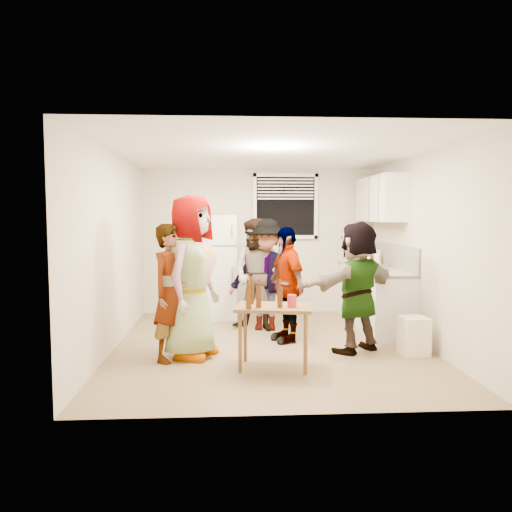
{
  "coord_description": "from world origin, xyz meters",
  "views": [
    {
      "loc": [
        -0.55,
        -6.36,
        1.71
      ],
      "look_at": [
        -0.17,
        0.33,
        1.15
      ],
      "focal_mm": 35.0,
      "sensor_mm": 36.0,
      "label": 1
    }
  ],
  "objects": [
    {
      "name": "blue_cup",
      "position": [
        1.56,
        0.56,
        0.9
      ],
      "size": [
        0.08,
        0.08,
        0.11
      ],
      "primitive_type": "cylinder",
      "color": "#1C16AC",
      "rests_on": "countertop"
    },
    {
      "name": "kettle",
      "position": [
        1.65,
        1.2,
        0.9
      ],
      "size": [
        0.28,
        0.24,
        0.21
      ],
      "primitive_type": null,
      "rotation": [
        0.0,
        0.0,
        0.11
      ],
      "color": "silver",
      "rests_on": "countertop"
    },
    {
      "name": "counter_lower",
      "position": [
        1.7,
        1.15,
        0.43
      ],
      "size": [
        0.6,
        2.2,
        0.86
      ],
      "primitive_type": "cube",
      "color": "white",
      "rests_on": "ground"
    },
    {
      "name": "countertop",
      "position": [
        1.7,
        1.15,
        0.88
      ],
      "size": [
        0.64,
        2.22,
        0.04
      ],
      "primitive_type": "cube",
      "color": "beige",
      "rests_on": "counter_lower"
    },
    {
      "name": "refrigerator",
      "position": [
        -0.75,
        1.88,
        0.85
      ],
      "size": [
        0.7,
        0.7,
        1.7
      ],
      "primitive_type": "cube",
      "color": "white",
      "rests_on": "ground"
    },
    {
      "name": "guest_black",
      "position": [
        0.24,
        0.24,
        0.0
      ],
      "size": [
        1.75,
        1.34,
        0.38
      ],
      "primitive_type": "imported",
      "rotation": [
        0.0,
        0.0,
        -1.26
      ],
      "color": "black",
      "rests_on": "ground"
    },
    {
      "name": "room",
      "position": [
        0.0,
        0.0,
        0.0
      ],
      "size": [
        4.0,
        4.5,
        2.5
      ],
      "primitive_type": null,
      "color": "beige",
      "rests_on": "ground"
    },
    {
      "name": "trash_bin",
      "position": [
        1.72,
        -0.49,
        0.25
      ],
      "size": [
        0.33,
        0.33,
        0.46
      ],
      "primitive_type": "cube",
      "rotation": [
        0.0,
        0.0,
        0.06
      ],
      "color": "white",
      "rests_on": "ground"
    },
    {
      "name": "wine_bottle",
      "position": [
        1.75,
        1.95,
        0.9
      ],
      "size": [
        0.07,
        0.07,
        0.27
      ],
      "primitive_type": "cylinder",
      "color": "black",
      "rests_on": "countertop"
    },
    {
      "name": "guest_grey",
      "position": [
        -0.98,
        -0.43,
        0.0
      ],
      "size": [
        2.15,
        1.62,
        0.62
      ],
      "primitive_type": "imported",
      "rotation": [
        0.0,
        0.0,
        1.17
      ],
      "color": "gray",
      "rests_on": "ground"
    },
    {
      "name": "guest_stripe",
      "position": [
        -1.21,
        -0.56,
        0.0
      ],
      "size": [
        1.67,
        1.36,
        0.38
      ],
      "primitive_type": "imported",
      "rotation": [
        0.0,
        0.0,
        1.0
      ],
      "color": "#141933",
      "rests_on": "ground"
    },
    {
      "name": "picture_frame",
      "position": [
        1.92,
        1.64,
        0.98
      ],
      "size": [
        0.02,
        0.2,
        0.17
      ],
      "primitive_type": "cube",
      "color": "gold",
      "rests_on": "countertop"
    },
    {
      "name": "red_cup",
      "position": [
        0.15,
        -0.99,
        0.7
      ],
      "size": [
        0.1,
        0.1,
        0.13
      ],
      "primitive_type": "cylinder",
      "color": "red",
      "rests_on": "serving_table"
    },
    {
      "name": "window",
      "position": [
        0.45,
        2.21,
        1.85
      ],
      "size": [
        1.12,
        0.1,
        1.06
      ],
      "primitive_type": null,
      "color": "white",
      "rests_on": "room"
    },
    {
      "name": "backsplash",
      "position": [
        1.99,
        1.15,
        1.08
      ],
      "size": [
        0.03,
        2.2,
        0.36
      ],
      "primitive_type": "cube",
      "color": "#BBB8AC",
      "rests_on": "countertop"
    },
    {
      "name": "guest_back_right",
      "position": [
        0.01,
        0.95,
        0.0
      ],
      "size": [
        1.27,
        1.77,
        0.61
      ],
      "primitive_type": "imported",
      "rotation": [
        0.0,
        0.0,
        -0.13
      ],
      "color": "#3E3F43",
      "rests_on": "ground"
    },
    {
      "name": "paper_towel",
      "position": [
        1.68,
        0.98,
        0.9
      ],
      "size": [
        0.13,
        0.13,
        0.27
      ],
      "primitive_type": "cylinder",
      "color": "white",
      "rests_on": "countertop"
    },
    {
      "name": "guest_back_left",
      "position": [
        -0.11,
        0.91,
        0.0
      ],
      "size": [
        1.46,
        1.84,
        0.63
      ],
      "primitive_type": "imported",
      "rotation": [
        0.0,
        0.0,
        -0.47
      ],
      "color": "brown",
      "rests_on": "ground"
    },
    {
      "name": "upper_cabinets",
      "position": [
        1.83,
        1.35,
        1.95
      ],
      "size": [
        0.34,
        1.6,
        0.7
      ],
      "primitive_type": "cube",
      "color": "white",
      "rests_on": "room"
    },
    {
      "name": "beer_bottle_counter",
      "position": [
        1.6,
        0.94,
        0.9
      ],
      "size": [
        0.05,
        0.05,
        0.2
      ],
      "primitive_type": "cylinder",
      "color": "#47230C",
      "rests_on": "countertop"
    },
    {
      "name": "beer_bottle_table",
      "position": [
        0.02,
        -1.02,
        0.7
      ],
      "size": [
        0.06,
        0.06,
        0.22
      ],
      "primitive_type": "cylinder",
      "color": "#47230C",
      "rests_on": "serving_table"
    },
    {
      "name": "serving_table",
      "position": [
        -0.04,
        -0.93,
        0.0
      ],
      "size": [
        0.91,
        0.68,
        0.7
      ],
      "primitive_type": null,
      "rotation": [
        0.0,
        0.0,
        -0.17
      ],
      "color": "brown",
      "rests_on": "ground"
    },
    {
      "name": "guest_orange",
      "position": [
        1.06,
        -0.31,
        0.0
      ],
      "size": [
        2.16,
        2.19,
        0.48
      ],
      "primitive_type": "imported",
      "rotation": [
        0.0,
        0.0,
        3.72
      ],
      "color": "#E2795A",
      "rests_on": "ground"
    }
  ]
}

